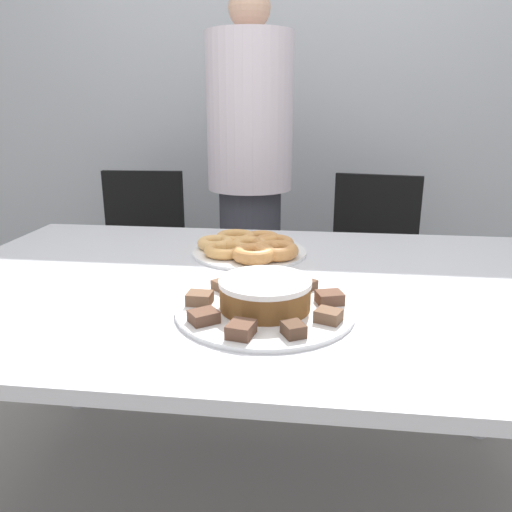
{
  "coord_description": "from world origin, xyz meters",
  "views": [
    {
      "loc": [
        0.16,
        -1.2,
        1.18
      ],
      "look_at": [
        0.01,
        0.02,
        0.81
      ],
      "focal_mm": 35.0,
      "sensor_mm": 36.0,
      "label": 1
    }
  ],
  "objects_px": {
    "person_standing": "(250,179)",
    "frosted_cake": "(265,294)",
    "office_chair_left": "(139,271)",
    "plate_donuts": "(250,252)",
    "office_chair_right": "(370,280)",
    "plate_cake": "(265,310)"
  },
  "relations": [
    {
      "from": "person_standing",
      "to": "frosted_cake",
      "type": "distance_m",
      "value": 1.22
    },
    {
      "from": "office_chair_left",
      "to": "frosted_cake",
      "type": "bearing_deg",
      "value": -61.94
    },
    {
      "from": "office_chair_left",
      "to": "plate_donuts",
      "type": "relative_size",
      "value": 2.54
    },
    {
      "from": "office_chair_right",
      "to": "plate_donuts",
      "type": "height_order",
      "value": "office_chair_right"
    },
    {
      "from": "plate_cake",
      "to": "person_standing",
      "type": "bearing_deg",
      "value": 99.18
    },
    {
      "from": "person_standing",
      "to": "plate_cake",
      "type": "relative_size",
      "value": 4.24
    },
    {
      "from": "office_chair_left",
      "to": "plate_cake",
      "type": "distance_m",
      "value": 1.46
    },
    {
      "from": "office_chair_right",
      "to": "plate_cake",
      "type": "relative_size",
      "value": 2.25
    },
    {
      "from": "frosted_cake",
      "to": "person_standing",
      "type": "bearing_deg",
      "value": 99.18
    },
    {
      "from": "plate_cake",
      "to": "plate_donuts",
      "type": "distance_m",
      "value": 0.45
    },
    {
      "from": "office_chair_right",
      "to": "office_chair_left",
      "type": "bearing_deg",
      "value": -169.5
    },
    {
      "from": "person_standing",
      "to": "frosted_cake",
      "type": "bearing_deg",
      "value": -80.82
    },
    {
      "from": "office_chair_left",
      "to": "plate_cake",
      "type": "xyz_separation_m",
      "value": [
        0.74,
        -1.21,
        0.34
      ]
    },
    {
      "from": "office_chair_left",
      "to": "person_standing",
      "type": "bearing_deg",
      "value": -3.89
    },
    {
      "from": "frosted_cake",
      "to": "plate_cake",
      "type": "bearing_deg",
      "value": 126.87
    },
    {
      "from": "plate_cake",
      "to": "plate_donuts",
      "type": "height_order",
      "value": "same"
    },
    {
      "from": "person_standing",
      "to": "office_chair_right",
      "type": "distance_m",
      "value": 0.72
    },
    {
      "from": "office_chair_right",
      "to": "plate_cake",
      "type": "distance_m",
      "value": 1.31
    },
    {
      "from": "office_chair_left",
      "to": "plate_donuts",
      "type": "bearing_deg",
      "value": -53.44
    },
    {
      "from": "office_chair_left",
      "to": "plate_cake",
      "type": "bearing_deg",
      "value": -61.94
    },
    {
      "from": "office_chair_right",
      "to": "plate_cake",
      "type": "bearing_deg",
      "value": -95.9
    },
    {
      "from": "office_chair_right",
      "to": "plate_donuts",
      "type": "distance_m",
      "value": 0.96
    }
  ]
}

